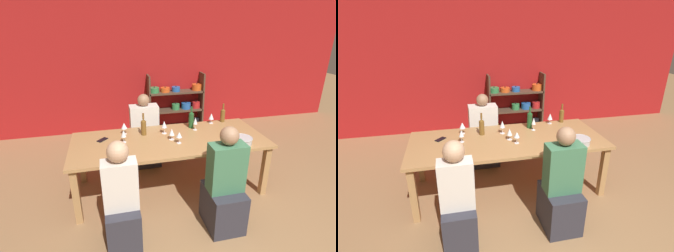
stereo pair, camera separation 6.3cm
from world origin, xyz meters
The scene contains 18 objects.
wall_back_red centered at (0.00, 3.83, 1.35)m, with size 8.80×0.06×2.70m.
shelf_unit centered at (0.50, 3.63, 0.54)m, with size 1.20×0.30×1.21m.
dining_table centered at (-0.20, 1.46, 0.69)m, with size 2.58×1.04×0.76m.
mixing_bowl centered at (0.68, 1.12, 0.81)m, with size 0.26×0.26×0.09m.
wine_bottle_green centered at (-0.52, 1.69, 0.88)m, with size 0.07×0.07×0.31m.
wine_bottle_dark centered at (0.21, 1.79, 0.89)m, with size 0.08×0.08×0.32m.
wine_bottle_amber centered at (0.76, 1.91, 0.88)m, with size 0.07×0.07×0.29m.
wine_glass_white_a centered at (-0.80, 1.50, 0.88)m, with size 0.07×0.07×0.17m.
wine_glass_empty_a centered at (0.56, 1.89, 0.87)m, with size 0.08×0.08×0.16m.
wine_glass_red_a centered at (-0.18, 1.45, 0.87)m, with size 0.07×0.07×0.16m.
wine_glass_empty_b centered at (-0.77, 1.77, 0.88)m, with size 0.08×0.08×0.17m.
wine_glass_red_b centered at (0.24, 1.69, 0.89)m, with size 0.06×0.06×0.19m.
wine_glass_white_b centered at (-0.23, 1.67, 0.89)m, with size 0.07×0.07×0.19m.
wine_glass_red_c centered at (-0.11, 1.32, 0.87)m, with size 0.08×0.08×0.16m.
cell_phone centered at (-1.08, 1.64, 0.77)m, with size 0.15×0.16×0.01m.
person_near_a centered at (0.22, 0.60, 0.46)m, with size 0.39×0.49×1.24m.
person_far_a centered at (-0.42, 2.31, 0.42)m, with size 0.45×0.57×1.18m.
person_near_b centered at (-0.92, 0.62, 0.45)m, with size 0.35×0.44×1.19m.
Camera 1 is at (-0.96, -1.64, 2.24)m, focal length 28.00 mm.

